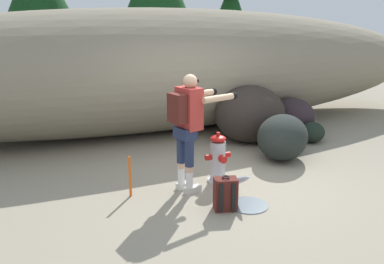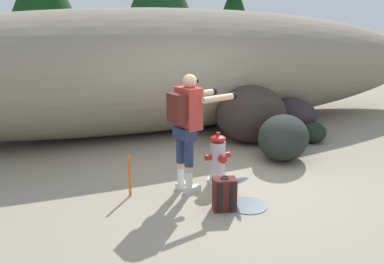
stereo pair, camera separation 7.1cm
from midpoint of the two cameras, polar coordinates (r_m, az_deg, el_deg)
name	(u,v)px [view 2 (the right image)]	position (r m, az deg, el deg)	size (l,w,h in m)	color
ground_plane	(225,183)	(6.46, 4.90, -7.03)	(56.00, 56.00, 0.04)	gray
dirt_embankment	(156,70)	(9.19, -4.79, 8.52)	(15.12, 3.20, 2.66)	gray
fire_hydrant	(218,159)	(6.33, 3.92, -3.78)	(0.41, 0.36, 0.79)	#B2B2B7
hydrant_water_jet	(238,188)	(5.87, 6.74, -7.73)	(0.54, 1.06, 0.50)	silver
utility_worker	(188,119)	(5.79, -0.15, 1.83)	(1.04, 0.67, 1.71)	beige
spare_backpack	(224,194)	(5.49, 4.88, -8.59)	(0.34, 0.34, 0.47)	#511E19
boulder_large	(294,117)	(9.13, 14.12, 2.09)	(0.98, 0.92, 0.79)	#2C2126
boulder_mid	(251,114)	(8.35, 8.40, 2.45)	(1.42, 1.23, 1.16)	#2C2520
boulder_small	(283,137)	(7.48, 12.79, -0.74)	(1.14, 0.88, 0.80)	#232925
boulder_outlier	(314,133)	(8.70, 16.72, -0.08)	(0.62, 0.50, 0.41)	black
pine_tree_right	(234,2)	(17.42, 5.99, 17.51)	(2.08, 2.08, 5.68)	#47331E
survey_stake	(130,176)	(5.89, -8.31, -6.07)	(0.04, 0.04, 0.60)	#E55914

